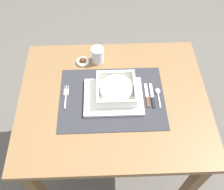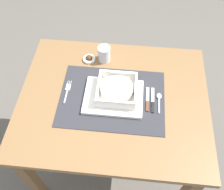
% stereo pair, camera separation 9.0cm
% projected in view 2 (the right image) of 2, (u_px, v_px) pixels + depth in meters
% --- Properties ---
extents(ground_plane, '(6.00, 6.00, 0.00)m').
position_uv_depth(ground_plane, '(113.00, 156.00, 1.76)').
color(ground_plane, '#59544C').
extents(dining_table, '(0.88, 0.72, 0.71)m').
position_uv_depth(dining_table, '(113.00, 111.00, 1.27)').
color(dining_table, brown).
rests_on(dining_table, ground).
extents(placemat, '(0.48, 0.35, 0.00)m').
position_uv_depth(placemat, '(112.00, 99.00, 1.18)').
color(placemat, '#2D2D33').
rests_on(placemat, dining_table).
extents(serving_plate, '(0.27, 0.21, 0.02)m').
position_uv_depth(serving_plate, '(113.00, 96.00, 1.18)').
color(serving_plate, white).
rests_on(serving_plate, placemat).
extents(porridge_bowl, '(0.18, 0.18, 0.05)m').
position_uv_depth(porridge_bowl, '(117.00, 90.00, 1.16)').
color(porridge_bowl, white).
rests_on(porridge_bowl, serving_plate).
extents(fork, '(0.02, 0.13, 0.00)m').
position_uv_depth(fork, '(68.00, 90.00, 1.20)').
color(fork, silver).
rests_on(fork, placemat).
extents(spoon, '(0.02, 0.11, 0.01)m').
position_uv_depth(spoon, '(159.00, 98.00, 1.17)').
color(spoon, silver).
rests_on(spoon, placemat).
extents(butter_knife, '(0.01, 0.14, 0.01)m').
position_uv_depth(butter_knife, '(153.00, 102.00, 1.17)').
color(butter_knife, black).
rests_on(butter_knife, placemat).
extents(bread_knife, '(0.01, 0.13, 0.01)m').
position_uv_depth(bread_knife, '(147.00, 101.00, 1.17)').
color(bread_knife, '#59331E').
rests_on(bread_knife, placemat).
extents(drinking_glass, '(0.06, 0.06, 0.08)m').
position_uv_depth(drinking_glass, '(104.00, 55.00, 1.29)').
color(drinking_glass, white).
rests_on(drinking_glass, dining_table).
extents(condiment_saucer, '(0.06, 0.06, 0.03)m').
position_uv_depth(condiment_saucer, '(89.00, 59.00, 1.31)').
color(condiment_saucer, white).
rests_on(condiment_saucer, dining_table).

